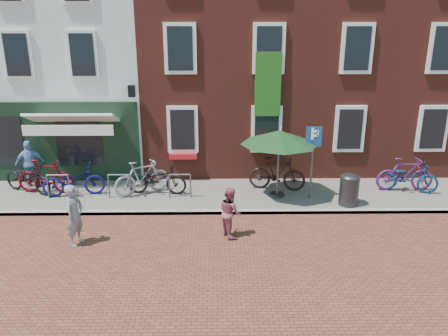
{
  "coord_description": "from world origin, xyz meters",
  "views": [
    {
      "loc": [
        1.77,
        -12.4,
        5.63
      ],
      "look_at": [
        1.94,
        0.14,
        1.47
      ],
      "focal_mm": 35.22,
      "sensor_mm": 36.0,
      "label": 1
    }
  ],
  "objects_px": {
    "parasol": "(279,135)",
    "bicycle_5": "(277,174)",
    "litter_bin": "(349,188)",
    "boy": "(230,212)",
    "bicycle_0": "(28,178)",
    "bicycle_2": "(74,181)",
    "cafe_person": "(30,163)",
    "bicycle_3": "(142,177)",
    "bicycle_1": "(45,176)",
    "bicycle_4": "(157,179)",
    "bicycle_6": "(407,177)",
    "parking_sign": "(313,150)",
    "bicycle_7": "(405,174)",
    "woman": "(75,215)"
  },
  "relations": [
    {
      "from": "bicycle_0",
      "to": "bicycle_1",
      "type": "distance_m",
      "value": 0.63
    },
    {
      "from": "litter_bin",
      "to": "bicycle_4",
      "type": "height_order",
      "value": "litter_bin"
    },
    {
      "from": "boy",
      "to": "cafe_person",
      "type": "bearing_deg",
      "value": 38.06
    },
    {
      "from": "bicycle_3",
      "to": "bicycle_2",
      "type": "bearing_deg",
      "value": 63.33
    },
    {
      "from": "bicycle_4",
      "to": "bicycle_6",
      "type": "height_order",
      "value": "same"
    },
    {
      "from": "bicycle_3",
      "to": "bicycle_1",
      "type": "bearing_deg",
      "value": 57.85
    },
    {
      "from": "cafe_person",
      "to": "bicycle_1",
      "type": "distance_m",
      "value": 1.08
    },
    {
      "from": "woman",
      "to": "parking_sign",
      "type": "bearing_deg",
      "value": -52.11
    },
    {
      "from": "parking_sign",
      "to": "bicycle_1",
      "type": "bearing_deg",
      "value": 176.03
    },
    {
      "from": "parking_sign",
      "to": "bicycle_7",
      "type": "xyz_separation_m",
      "value": [
        3.39,
        0.68,
        -1.08
      ]
    },
    {
      "from": "bicycle_0",
      "to": "bicycle_1",
      "type": "height_order",
      "value": "bicycle_1"
    },
    {
      "from": "parking_sign",
      "to": "boy",
      "type": "bearing_deg",
      "value": -137.91
    },
    {
      "from": "bicycle_5",
      "to": "bicycle_6",
      "type": "distance_m",
      "value": 4.43
    },
    {
      "from": "parasol",
      "to": "bicycle_5",
      "type": "relative_size",
      "value": 1.3
    },
    {
      "from": "parasol",
      "to": "bicycle_4",
      "type": "height_order",
      "value": "parasol"
    },
    {
      "from": "bicycle_3",
      "to": "parasol",
      "type": "bearing_deg",
      "value": -122.56
    },
    {
      "from": "bicycle_5",
      "to": "boy",
      "type": "bearing_deg",
      "value": 164.57
    },
    {
      "from": "boy",
      "to": "bicycle_5",
      "type": "xyz_separation_m",
      "value": [
        1.71,
        3.25,
        -0.02
      ]
    },
    {
      "from": "litter_bin",
      "to": "bicycle_5",
      "type": "relative_size",
      "value": 0.57
    },
    {
      "from": "parasol",
      "to": "cafe_person",
      "type": "xyz_separation_m",
      "value": [
        -8.6,
        1.1,
        -1.29
      ]
    },
    {
      "from": "bicycle_2",
      "to": "bicycle_3",
      "type": "distance_m",
      "value": 2.27
    },
    {
      "from": "litter_bin",
      "to": "boy",
      "type": "height_order",
      "value": "boy"
    },
    {
      "from": "parking_sign",
      "to": "bicycle_3",
      "type": "relative_size",
      "value": 1.24
    },
    {
      "from": "bicycle_1",
      "to": "bicycle_6",
      "type": "bearing_deg",
      "value": -85.64
    },
    {
      "from": "bicycle_2",
      "to": "bicycle_5",
      "type": "height_order",
      "value": "bicycle_5"
    },
    {
      "from": "litter_bin",
      "to": "bicycle_0",
      "type": "xyz_separation_m",
      "value": [
        -10.62,
        1.22,
        -0.05
      ]
    },
    {
      "from": "bicycle_3",
      "to": "bicycle_4",
      "type": "xyz_separation_m",
      "value": [
        0.49,
        0.02,
        -0.06
      ]
    },
    {
      "from": "parking_sign",
      "to": "boy",
      "type": "height_order",
      "value": "parking_sign"
    },
    {
      "from": "bicycle_3",
      "to": "bicycle_5",
      "type": "bearing_deg",
      "value": -115.41
    },
    {
      "from": "parking_sign",
      "to": "bicycle_5",
      "type": "height_order",
      "value": "parking_sign"
    },
    {
      "from": "bicycle_7",
      "to": "bicycle_6",
      "type": "bearing_deg",
      "value": -167.82
    },
    {
      "from": "bicycle_0",
      "to": "bicycle_2",
      "type": "distance_m",
      "value": 1.68
    },
    {
      "from": "cafe_person",
      "to": "parking_sign",
      "type": "bearing_deg",
      "value": 154.48
    },
    {
      "from": "bicycle_1",
      "to": "bicycle_5",
      "type": "height_order",
      "value": "same"
    },
    {
      "from": "cafe_person",
      "to": "bicycle_4",
      "type": "xyz_separation_m",
      "value": [
        4.55,
        -0.85,
        -0.29
      ]
    },
    {
      "from": "boy",
      "to": "bicycle_2",
      "type": "relative_size",
      "value": 0.7
    },
    {
      "from": "cafe_person",
      "to": "bicycle_3",
      "type": "relative_size",
      "value": 0.84
    },
    {
      "from": "boy",
      "to": "bicycle_1",
      "type": "relative_size",
      "value": 0.72
    },
    {
      "from": "woman",
      "to": "bicycle_0",
      "type": "distance_m",
      "value": 4.47
    },
    {
      "from": "cafe_person",
      "to": "bicycle_6",
      "type": "distance_m",
      "value": 13.1
    },
    {
      "from": "litter_bin",
      "to": "bicycle_6",
      "type": "relative_size",
      "value": 0.55
    },
    {
      "from": "parasol",
      "to": "bicycle_0",
      "type": "distance_m",
      "value": 8.6
    },
    {
      "from": "bicycle_0",
      "to": "bicycle_1",
      "type": "bearing_deg",
      "value": -69.3
    },
    {
      "from": "parasol",
      "to": "bicycle_5",
      "type": "bearing_deg",
      "value": 84.6
    },
    {
      "from": "litter_bin",
      "to": "bicycle_0",
      "type": "bearing_deg",
      "value": 173.43
    },
    {
      "from": "boy",
      "to": "bicycle_2",
      "type": "bearing_deg",
      "value": 38.07
    },
    {
      "from": "cafe_person",
      "to": "boy",
      "type": "bearing_deg",
      "value": 133.76
    },
    {
      "from": "boy",
      "to": "parasol",
      "type": "bearing_deg",
      "value": -54.95
    },
    {
      "from": "parking_sign",
      "to": "bicycle_0",
      "type": "distance_m",
      "value": 9.6
    },
    {
      "from": "litter_bin",
      "to": "boy",
      "type": "bearing_deg",
      "value": -153.64
    }
  ]
}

